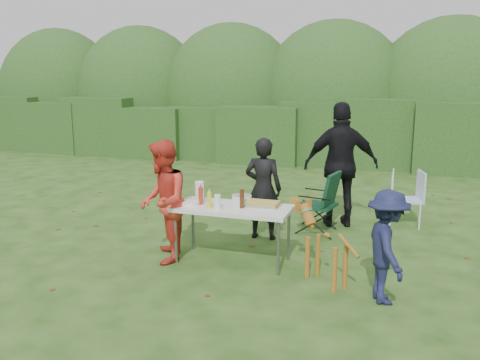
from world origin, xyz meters
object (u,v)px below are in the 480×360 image
(dog, at_px, (326,247))
(ketchup_bottle, at_px, (201,196))
(camping_chair, at_px, (317,202))
(beer_bottle, at_px, (242,199))
(mustard_bottle, at_px, (209,200))
(paper_towel_roll, at_px, (199,191))
(person_black_puffy, at_px, (341,165))
(person_cook, at_px, (263,189))
(person_red_jacket, at_px, (163,201))
(lawn_chair, at_px, (406,198))
(child, at_px, (387,247))
(folding_table, at_px, (233,211))

(dog, height_order, ketchup_bottle, ketchup_bottle)
(camping_chair, height_order, beer_bottle, beer_bottle)
(dog, distance_m, camping_chair, 1.99)
(mustard_bottle, distance_m, paper_towel_roll, 0.42)
(person_black_puffy, relative_size, beer_bottle, 8.28)
(person_cook, height_order, person_red_jacket, person_red_jacket)
(ketchup_bottle, bearing_deg, person_black_puffy, 53.51)
(person_black_puffy, distance_m, paper_towel_roll, 2.52)
(lawn_chair, bearing_deg, mustard_bottle, 34.46)
(ketchup_bottle, bearing_deg, lawn_chair, 44.12)
(camping_chair, distance_m, mustard_bottle, 2.09)
(person_black_puffy, relative_size, child, 1.61)
(person_cook, relative_size, mustard_bottle, 7.57)
(folding_table, xyz_separation_m, dog, (1.27, -0.34, -0.24))
(child, bearing_deg, person_cook, 28.53)
(person_red_jacket, height_order, paper_towel_roll, person_red_jacket)
(camping_chair, xyz_separation_m, lawn_chair, (1.30, 0.86, -0.04))
(beer_bottle, bearing_deg, lawn_chair, 51.43)
(child, distance_m, camping_chair, 2.50)
(dog, height_order, lawn_chair, lawn_chair)
(child, bearing_deg, beer_bottle, 52.92)
(dog, bearing_deg, lawn_chair, -67.93)
(dog, bearing_deg, ketchup_bottle, 28.38)
(dog, bearing_deg, person_cook, -11.34)
(person_red_jacket, distance_m, lawn_chair, 4.05)
(camping_chair, distance_m, paper_towel_roll, 2.01)
(person_red_jacket, bearing_deg, dog, 63.82)
(person_red_jacket, relative_size, paper_towel_roll, 6.12)
(person_red_jacket, distance_m, camping_chair, 2.52)
(person_red_jacket, bearing_deg, beer_bottle, 78.33)
(person_black_puffy, distance_m, mustard_bottle, 2.62)
(folding_table, height_order, mustard_bottle, mustard_bottle)
(person_red_jacket, xyz_separation_m, beer_bottle, (1.00, 0.21, 0.06))
(paper_towel_roll, bearing_deg, mustard_bottle, -49.90)
(person_black_puffy, bearing_deg, person_red_jacket, 32.93)
(person_red_jacket, relative_size, dog, 1.70)
(person_red_jacket, xyz_separation_m, paper_towel_roll, (0.34, 0.40, 0.07))
(dog, xyz_separation_m, ketchup_bottle, (-1.70, 0.32, 0.40))
(person_red_jacket, distance_m, ketchup_bottle, 0.49)
(person_black_puffy, bearing_deg, person_cook, 28.99)
(child, bearing_deg, lawn_chair, -22.25)
(child, xyz_separation_m, ketchup_bottle, (-2.37, 0.61, 0.23))
(beer_bottle, bearing_deg, person_black_puffy, 65.08)
(person_cook, xyz_separation_m, mustard_bottle, (-0.37, -1.21, 0.08))
(child, relative_size, beer_bottle, 5.13)
(person_cook, distance_m, camping_chair, 0.93)
(person_black_puffy, relative_size, dog, 2.12)
(mustard_bottle, relative_size, paper_towel_roll, 0.77)
(person_red_jacket, distance_m, paper_towel_roll, 0.53)
(person_red_jacket, height_order, person_black_puffy, person_black_puffy)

